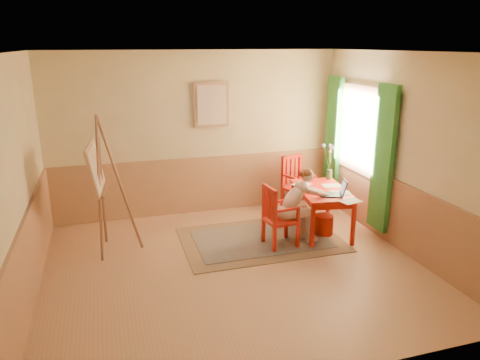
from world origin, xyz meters
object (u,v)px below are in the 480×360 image
object	(u,v)px
figure	(298,203)
laptop	(335,192)
easel	(98,173)
table	(322,194)
chair_left	(278,216)
chair_back	(297,184)

from	to	relation	value
figure	laptop	distance (m)	0.58
easel	table	bearing A→B (deg)	-5.06
chair_left	table	bearing A→B (deg)	18.95
chair_back	table	bearing A→B (deg)	-90.97
chair_left	chair_back	xyz separation A→B (m)	(0.87, 1.29, 0.03)
table	laptop	distance (m)	0.36
easel	figure	bearing A→B (deg)	-11.21
chair_left	laptop	size ratio (longest dim) A/B	2.16
table	chair_left	size ratio (longest dim) A/B	1.38
chair_back	easel	size ratio (longest dim) A/B	0.50
chair_left	easel	size ratio (longest dim) A/B	0.47
chair_back	laptop	xyz separation A→B (m)	(0.02, -1.33, 0.26)
easel	chair_left	bearing A→B (deg)	-13.41
figure	easel	xyz separation A→B (m)	(-2.78, 0.55, 0.55)
table	laptop	xyz separation A→B (m)	(0.03, -0.33, 0.14)
table	chair_left	distance (m)	0.91
figure	easel	size ratio (longest dim) A/B	0.58
easel	laptop	bearing A→B (deg)	-10.62
chair_back	easel	world-z (taller)	easel
table	figure	distance (m)	0.59
laptop	easel	distance (m)	3.42
chair_back	figure	world-z (taller)	figure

